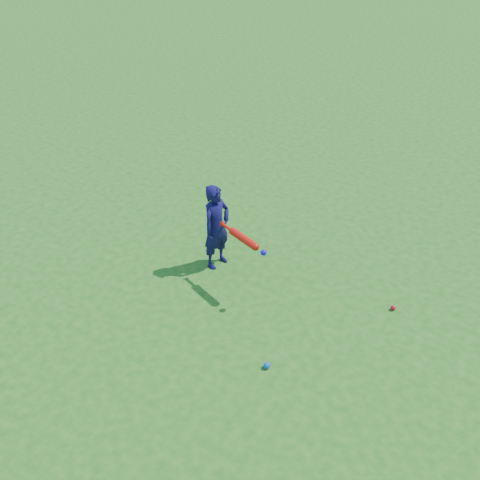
{
  "coord_description": "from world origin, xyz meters",
  "views": [
    {
      "loc": [
        3.54,
        -4.63,
        4.54
      ],
      "look_at": [
        0.73,
        0.22,
        0.67
      ],
      "focal_mm": 40.0,
      "sensor_mm": 36.0,
      "label": 1
    }
  ],
  "objects": [
    {
      "name": "bat_swing",
      "position": [
        0.87,
        0.11,
        0.79
      ],
      "size": [
        0.82,
        0.36,
        0.1
      ],
      "rotation": [
        0.0,
        0.0,
        -0.36
      ],
      "color": "red",
      "rests_on": "ground"
    },
    {
      "name": "ground_ball_red",
      "position": [
        2.68,
        0.69,
        0.03
      ],
      "size": [
        0.07,
        0.07,
        0.07
      ],
      "primitive_type": "sphere",
      "color": "red",
      "rests_on": "ground"
    },
    {
      "name": "ground_ball_blue",
      "position": [
        1.76,
        -0.96,
        0.04
      ],
      "size": [
        0.07,
        0.07,
        0.07
      ],
      "primitive_type": "sphere",
      "color": "blue",
      "rests_on": "ground"
    },
    {
      "name": "child",
      "position": [
        0.26,
        0.4,
        0.61
      ],
      "size": [
        0.38,
        0.5,
        1.23
      ],
      "primitive_type": "imported",
      "rotation": [
        0.0,
        0.0,
        1.38
      ],
      "color": "#110E42",
      "rests_on": "ground"
    },
    {
      "name": "ground",
      "position": [
        0.0,
        0.0,
        0.0
      ],
      "size": [
        80.0,
        80.0,
        0.0
      ],
      "primitive_type": "plane",
      "color": "#1E6017",
      "rests_on": "ground"
    }
  ]
}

